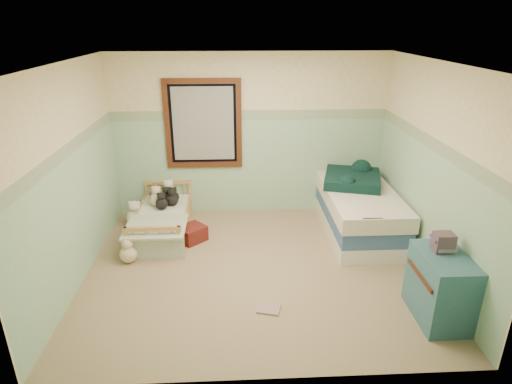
{
  "coord_description": "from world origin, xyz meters",
  "views": [
    {
      "loc": [
        -0.22,
        -4.66,
        2.93
      ],
      "look_at": [
        0.03,
        0.35,
        0.9
      ],
      "focal_mm": 30.08,
      "sensor_mm": 36.0,
      "label": 1
    }
  ],
  "objects_px": {
    "plush_floor_cream": "(136,217)",
    "red_pillow": "(192,234)",
    "toddler_bed_frame": "(163,227)",
    "dresser": "(441,287)",
    "floor_book": "(269,309)",
    "twin_bed_frame": "(357,225)",
    "plush_floor_tan": "(128,254)"
  },
  "relations": [
    {
      "from": "plush_floor_tan",
      "to": "red_pillow",
      "type": "relative_size",
      "value": 0.64
    },
    {
      "from": "toddler_bed_frame",
      "to": "red_pillow",
      "type": "distance_m",
      "value": 0.53
    },
    {
      "from": "twin_bed_frame",
      "to": "floor_book",
      "type": "xyz_separation_m",
      "value": [
        -1.44,
        -1.75,
        -0.1
      ]
    },
    {
      "from": "toddler_bed_frame",
      "to": "dresser",
      "type": "relative_size",
      "value": 2.02
    },
    {
      "from": "toddler_bed_frame",
      "to": "floor_book",
      "type": "bearing_deg",
      "value": -53.09
    },
    {
      "from": "plush_floor_cream",
      "to": "floor_book",
      "type": "distance_m",
      "value": 2.83
    },
    {
      "from": "dresser",
      "to": "floor_book",
      "type": "relative_size",
      "value": 3.03
    },
    {
      "from": "toddler_bed_frame",
      "to": "floor_book",
      "type": "relative_size",
      "value": 6.12
    },
    {
      "from": "plush_floor_tan",
      "to": "dresser",
      "type": "xyz_separation_m",
      "value": [
        3.48,
        -1.28,
        0.26
      ]
    },
    {
      "from": "toddler_bed_frame",
      "to": "floor_book",
      "type": "distance_m",
      "value": 2.37
    },
    {
      "from": "dresser",
      "to": "red_pillow",
      "type": "xyz_separation_m",
      "value": [
        -2.72,
        1.82,
        -0.26
      ]
    },
    {
      "from": "red_pillow",
      "to": "floor_book",
      "type": "distance_m",
      "value": 1.89
    },
    {
      "from": "plush_floor_cream",
      "to": "plush_floor_tan",
      "type": "bearing_deg",
      "value": -83.2
    },
    {
      "from": "twin_bed_frame",
      "to": "red_pillow",
      "type": "height_order",
      "value": "twin_bed_frame"
    },
    {
      "from": "plush_floor_tan",
      "to": "red_pillow",
      "type": "bearing_deg",
      "value": 35.13
    },
    {
      "from": "dresser",
      "to": "red_pillow",
      "type": "bearing_deg",
      "value": 146.18
    },
    {
      "from": "toddler_bed_frame",
      "to": "plush_floor_cream",
      "type": "bearing_deg",
      "value": 150.67
    },
    {
      "from": "toddler_bed_frame",
      "to": "dresser",
      "type": "xyz_separation_m",
      "value": [
        3.17,
        -2.09,
        0.27
      ]
    },
    {
      "from": "dresser",
      "to": "floor_book",
      "type": "distance_m",
      "value": 1.8
    },
    {
      "from": "twin_bed_frame",
      "to": "floor_book",
      "type": "height_order",
      "value": "twin_bed_frame"
    },
    {
      "from": "red_pillow",
      "to": "twin_bed_frame",
      "type": "bearing_deg",
      "value": 3.24
    },
    {
      "from": "red_pillow",
      "to": "plush_floor_tan",
      "type": "bearing_deg",
      "value": -144.87
    },
    {
      "from": "twin_bed_frame",
      "to": "dresser",
      "type": "bearing_deg",
      "value": -81.0
    },
    {
      "from": "plush_floor_cream",
      "to": "dresser",
      "type": "bearing_deg",
      "value": -32.92
    },
    {
      "from": "plush_floor_tan",
      "to": "floor_book",
      "type": "bearing_deg",
      "value": -31.89
    },
    {
      "from": "twin_bed_frame",
      "to": "red_pillow",
      "type": "relative_size",
      "value": 5.29
    },
    {
      "from": "plush_floor_tan",
      "to": "twin_bed_frame",
      "type": "distance_m",
      "value": 3.25
    },
    {
      "from": "toddler_bed_frame",
      "to": "twin_bed_frame",
      "type": "xyz_separation_m",
      "value": [
        2.86,
        -0.14,
        0.01
      ]
    },
    {
      "from": "toddler_bed_frame",
      "to": "red_pillow",
      "type": "xyz_separation_m",
      "value": [
        0.46,
        -0.27,
        0.01
      ]
    },
    {
      "from": "toddler_bed_frame",
      "to": "twin_bed_frame",
      "type": "bearing_deg",
      "value": -2.71
    },
    {
      "from": "plush_floor_cream",
      "to": "red_pillow",
      "type": "height_order",
      "value": "plush_floor_cream"
    },
    {
      "from": "plush_floor_tan",
      "to": "dresser",
      "type": "distance_m",
      "value": 3.72
    }
  ]
}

